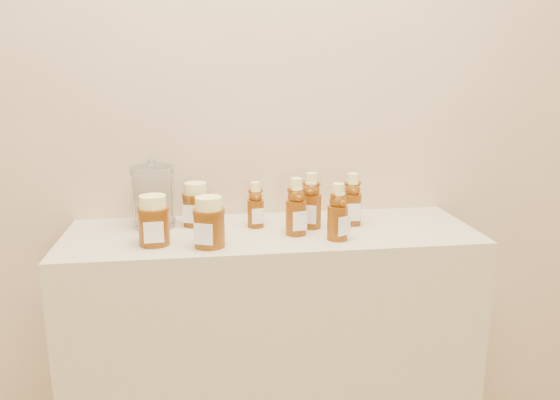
{
  "coord_description": "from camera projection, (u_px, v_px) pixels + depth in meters",
  "views": [
    {
      "loc": [
        -0.19,
        0.03,
        1.37
      ],
      "look_at": [
        0.02,
        1.52,
        1.0
      ],
      "focal_mm": 35.0,
      "sensor_mm": 36.0,
      "label": 1
    }
  ],
  "objects": [
    {
      "name": "wall_back",
      "position": [
        263.0,
        73.0,
        1.69
      ],
      "size": [
        3.5,
        0.02,
        2.7
      ],
      "primitive_type": "cube",
      "color": "tan",
      "rests_on": "ground"
    },
    {
      "name": "display_table",
      "position": [
        272.0,
        368.0,
        1.71
      ],
      "size": [
        1.2,
        0.4,
        0.9
      ],
      "primitive_type": "cube",
      "color": "#BCB089",
      "rests_on": "ground"
    },
    {
      "name": "bear_bottle_back_left",
      "position": [
        255.0,
        202.0,
        1.62
      ],
      "size": [
        0.06,
        0.06,
        0.16
      ],
      "primitive_type": null,
      "rotation": [
        0.0,
        0.0,
        0.16
      ],
      "color": "#5A2907",
      "rests_on": "display_table"
    },
    {
      "name": "bear_bottle_back_mid",
      "position": [
        311.0,
        197.0,
        1.61
      ],
      "size": [
        0.08,
        0.08,
        0.19
      ],
      "primitive_type": null,
      "rotation": [
        0.0,
        0.0,
        -0.39
      ],
      "color": "#5A2907",
      "rests_on": "display_table"
    },
    {
      "name": "bear_bottle_back_right",
      "position": [
        352.0,
        196.0,
        1.65
      ],
      "size": [
        0.06,
        0.06,
        0.18
      ],
      "primitive_type": null,
      "rotation": [
        0.0,
        0.0,
        -0.06
      ],
      "color": "#5A2907",
      "rests_on": "display_table"
    },
    {
      "name": "bear_bottle_front_left",
      "position": [
        296.0,
        203.0,
        1.55
      ],
      "size": [
        0.08,
        0.08,
        0.19
      ],
      "primitive_type": null,
      "rotation": [
        0.0,
        0.0,
        0.22
      ],
      "color": "#5A2907",
      "rests_on": "display_table"
    },
    {
      "name": "bear_bottle_front_right",
      "position": [
        338.0,
        208.0,
        1.5
      ],
      "size": [
        0.08,
        0.08,
        0.18
      ],
      "primitive_type": null,
      "rotation": [
        0.0,
        0.0,
        0.43
      ],
      "color": "#5A2907",
      "rests_on": "display_table"
    },
    {
      "name": "honey_jar_left",
      "position": [
        154.0,
        220.0,
        1.47
      ],
      "size": [
        0.09,
        0.09,
        0.14
      ],
      "primitive_type": null,
      "rotation": [
        0.0,
        0.0,
        0.06
      ],
      "color": "#5A2907",
      "rests_on": "display_table"
    },
    {
      "name": "honey_jar_back",
      "position": [
        196.0,
        204.0,
        1.65
      ],
      "size": [
        0.11,
        0.11,
        0.13
      ],
      "primitive_type": null,
      "rotation": [
        0.0,
        0.0,
        -0.43
      ],
      "color": "#5A2907",
      "rests_on": "display_table"
    },
    {
      "name": "honey_jar_front",
      "position": [
        209.0,
        222.0,
        1.45
      ],
      "size": [
        0.11,
        0.11,
        0.14
      ],
      "primitive_type": null,
      "rotation": [
        0.0,
        0.0,
        -0.39
      ],
      "color": "#5A2907",
      "rests_on": "display_table"
    },
    {
      "name": "glass_canister",
      "position": [
        153.0,
        194.0,
        1.62
      ],
      "size": [
        0.16,
        0.16,
        0.2
      ],
      "primitive_type": null,
      "rotation": [
        0.0,
        0.0,
        -0.21
      ],
      "color": "white",
      "rests_on": "display_table"
    }
  ]
}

